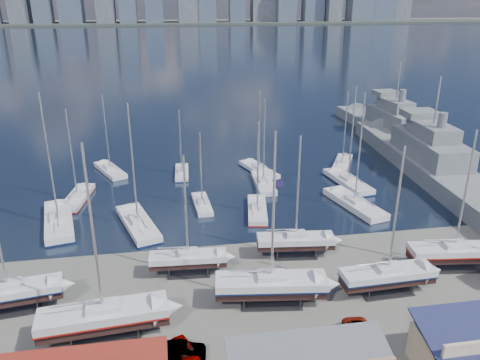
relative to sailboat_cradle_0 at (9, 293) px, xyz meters
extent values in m
plane|color=#605E59|center=(25.69, -0.24, -2.07)|extent=(1400.00, 1400.00, 0.00)
cube|color=#1B293F|center=(25.69, 309.76, -2.22)|extent=(1400.00, 600.00, 0.40)
cube|color=#2D332D|center=(25.69, 569.76, -0.97)|extent=(1400.00, 80.00, 2.20)
cube|color=#475166|center=(-85.50, 568.34, 18.71)|extent=(26.03, 30.49, 37.14)
cube|color=#475166|center=(109.78, 554.63, 21.65)|extent=(18.36, 16.25, 43.03)
cube|color=#595E66|center=(145.93, 573.54, 17.98)|extent=(28.49, 22.03, 35.69)
cube|color=#3D4756|center=(171.41, 555.75, 24.69)|extent=(23.34, 17.87, 49.11)
cube|color=#2D2D33|center=(0.00, 0.00, -1.99)|extent=(5.65, 3.18, 0.16)
cube|color=black|center=(0.00, 0.00, -0.48)|extent=(9.98, 3.66, 0.78)
cube|color=#B6B6BB|center=(0.00, 0.00, 0.30)|extent=(10.04, 4.07, 0.78)
cube|color=#0C173D|center=(0.00, 0.00, -0.06)|extent=(10.14, 4.11, 0.16)
cube|color=#B6B6BB|center=(0.00, 0.00, 0.94)|extent=(2.64, 1.96, 0.50)
cube|color=#2D2D33|center=(9.46, -5.37, -1.99)|extent=(6.47, 3.40, 0.16)
cube|color=black|center=(9.46, -5.37, -0.41)|extent=(11.54, 3.69, 0.91)
cube|color=#B6B6BB|center=(9.46, -5.37, 0.50)|extent=(11.59, 4.16, 0.91)
cube|color=maroon|center=(9.46, -5.37, 0.08)|extent=(11.70, 4.20, 0.18)
cube|color=#B6B6BB|center=(9.46, -5.37, 1.20)|extent=(2.99, 2.15, 0.50)
cylinder|color=#B2B2B7|center=(9.46, -5.37, 8.61)|extent=(0.22, 0.22, 15.32)
cube|color=#2D2D33|center=(17.48, 3.82, -1.99)|extent=(4.74, 2.38, 0.16)
cube|color=black|center=(17.48, 3.82, -0.53)|extent=(8.52, 2.48, 0.67)
cube|color=#B6B6BB|center=(17.48, 3.82, 0.14)|extent=(8.54, 2.83, 0.67)
cube|color=#B6B6BB|center=(17.48, 3.82, 0.73)|extent=(2.18, 1.53, 0.50)
cylinder|color=#B2B2B7|center=(17.48, 3.82, 6.16)|extent=(0.22, 0.22, 11.37)
cube|color=#2D2D33|center=(25.32, -2.89, -1.99)|extent=(6.37, 3.52, 0.16)
cube|color=black|center=(25.32, -2.89, -0.42)|extent=(11.28, 3.98, 0.88)
cube|color=#B6B6BB|center=(25.32, -2.89, 0.46)|extent=(11.34, 4.44, 0.88)
cube|color=#0C173D|center=(25.32, -2.89, 0.05)|extent=(11.46, 4.49, 0.18)
cube|color=#B6B6BB|center=(25.32, -2.89, 1.15)|extent=(2.97, 2.18, 0.50)
cylinder|color=#B2B2B7|center=(25.32, -2.89, 8.35)|extent=(0.22, 0.22, 14.91)
cube|color=#2D2D33|center=(30.24, 5.76, -1.99)|extent=(5.18, 2.79, 0.16)
cube|color=black|center=(30.24, 5.76, -0.50)|extent=(9.21, 3.10, 0.72)
cube|color=#B6B6BB|center=(30.24, 5.76, 0.22)|extent=(9.25, 3.48, 0.72)
cube|color=#B6B6BB|center=(30.24, 5.76, 0.83)|extent=(2.41, 1.75, 0.50)
cylinder|color=#B2B2B7|center=(30.24, 5.76, 6.68)|extent=(0.22, 0.22, 12.20)
cube|color=#2D2D33|center=(37.58, -3.00, -1.99)|extent=(5.46, 2.65, 0.16)
cube|color=black|center=(37.58, -3.00, -0.48)|extent=(9.85, 2.67, 0.78)
cube|color=#B6B6BB|center=(37.58, -3.00, 0.31)|extent=(9.86, 3.08, 0.78)
cube|color=#0C173D|center=(37.58, -3.00, -0.05)|extent=(9.96, 3.11, 0.16)
cube|color=#B6B6BB|center=(37.58, -3.00, 0.95)|extent=(2.50, 1.73, 0.50)
cylinder|color=#B2B2B7|center=(37.58, -3.00, 7.30)|extent=(0.22, 0.22, 13.20)
cube|color=#2D2D33|center=(47.06, 0.20, -1.99)|extent=(5.74, 3.14, 0.16)
cube|color=black|center=(47.06, 0.20, -0.47)|extent=(10.18, 3.53, 0.80)
cube|color=#B6B6BB|center=(47.06, 0.20, 0.33)|extent=(10.23, 3.95, 0.80)
cube|color=maroon|center=(47.06, 0.20, -0.04)|extent=(10.33, 3.99, 0.16)
cube|color=#B6B6BB|center=(47.06, 0.20, 0.98)|extent=(2.67, 1.96, 0.50)
cylinder|color=#B2B2B7|center=(47.06, 0.20, 7.46)|extent=(0.22, 0.22, 13.45)
cube|color=black|center=(0.89, 18.79, -2.42)|extent=(5.49, 12.88, 1.00)
cube|color=#B6B6BB|center=(0.89, 18.79, -1.41)|extent=(6.01, 12.99, 1.00)
cube|color=#0C173D|center=(0.89, 18.79, -1.88)|extent=(6.07, 13.12, 0.20)
cube|color=#B6B6BB|center=(0.89, 18.79, -0.66)|extent=(2.70, 3.50, 0.50)
cylinder|color=#B2B2B7|center=(0.89, 18.79, 7.55)|extent=(0.22, 0.22, 16.93)
cube|color=black|center=(2.08, 26.92, -2.33)|extent=(3.72, 10.03, 0.78)
cube|color=#B6B6BB|center=(2.08, 26.92, -1.55)|extent=(4.12, 10.09, 0.78)
cube|color=maroon|center=(2.08, 26.92, -1.91)|extent=(4.16, 10.19, 0.16)
cube|color=#B6B6BB|center=(2.08, 26.92, -0.90)|extent=(1.98, 2.66, 0.50)
cylinder|color=#B2B2B7|center=(2.08, 26.92, 5.46)|extent=(0.22, 0.22, 13.22)
cube|color=black|center=(5.82, 38.67, -2.32)|extent=(6.18, 9.63, 0.77)
cube|color=#B6B6BB|center=(5.82, 38.67, -1.56)|extent=(6.54, 9.80, 0.77)
cube|color=#B6B6BB|center=(5.82, 38.67, -0.92)|extent=(2.48, 2.85, 0.50)
cylinder|color=#B2B2B7|center=(5.82, 38.67, 5.29)|extent=(0.22, 0.22, 12.93)
cube|color=black|center=(11.49, 16.31, -2.39)|extent=(6.12, 12.00, 0.94)
cube|color=#B6B6BB|center=(11.49, 16.31, -1.45)|extent=(6.59, 12.15, 0.94)
cube|color=#0C173D|center=(11.49, 16.31, -1.89)|extent=(6.65, 12.27, 0.19)
cube|color=#B6B6BB|center=(11.49, 16.31, -0.74)|extent=(2.74, 3.38, 0.50)
cylinder|color=#B2B2B7|center=(11.49, 16.31, 6.91)|extent=(0.22, 0.22, 15.80)
cube|color=black|center=(20.54, 21.64, -2.27)|extent=(2.33, 7.94, 0.63)
cube|color=#B6B6BB|center=(20.54, 21.64, -1.64)|extent=(2.65, 7.96, 0.63)
cube|color=#B6B6BB|center=(20.54, 21.64, -1.08)|extent=(1.43, 2.04, 0.50)
cylinder|color=#B2B2B7|center=(20.54, 21.64, 3.97)|extent=(0.22, 0.22, 10.60)
cube|color=black|center=(18.23, 35.65, -2.27)|extent=(2.29, 8.03, 0.64)
cube|color=#B6B6BB|center=(18.23, 35.65, -1.63)|extent=(2.63, 8.05, 0.64)
cube|color=#0C173D|center=(18.23, 35.65, -1.93)|extent=(2.65, 8.13, 0.13)
cube|color=#B6B6BB|center=(18.23, 35.65, -1.07)|extent=(1.43, 2.05, 0.50)
cylinder|color=#B2B2B7|center=(18.23, 35.65, 4.04)|extent=(0.22, 0.22, 10.72)
cube|color=black|center=(28.15, 18.28, -2.31)|extent=(3.73, 9.55, 0.74)
cube|color=#B6B6BB|center=(28.15, 18.28, -1.57)|extent=(4.12, 9.61, 0.74)
cube|color=maroon|center=(28.15, 18.28, -1.91)|extent=(4.16, 9.71, 0.15)
cube|color=#B6B6BB|center=(28.15, 18.28, -0.95)|extent=(1.93, 2.55, 0.50)
cylinder|color=#B2B2B7|center=(28.15, 18.28, 5.08)|extent=(0.22, 0.22, 12.56)
cube|color=black|center=(31.19, 28.40, -2.33)|extent=(2.80, 10.05, 0.80)
cube|color=#B6B6BB|center=(31.19, 28.40, -1.54)|extent=(3.22, 10.07, 0.80)
cube|color=#B6B6BB|center=(31.19, 28.40, -0.89)|extent=(1.78, 2.56, 0.50)
cylinder|color=#B2B2B7|center=(31.19, 28.40, 5.58)|extent=(0.22, 0.22, 13.44)
cube|color=black|center=(31.71, 34.67, -2.34)|extent=(5.35, 10.24, 0.80)
cube|color=#B6B6BB|center=(31.71, 34.67, -1.54)|extent=(5.75, 10.37, 0.80)
cube|color=#0C173D|center=(31.71, 34.67, -1.90)|extent=(5.80, 10.48, 0.16)
cube|color=#B6B6BB|center=(31.71, 34.67, -0.89)|extent=(2.37, 2.90, 0.50)
cylinder|color=#B2B2B7|center=(31.71, 34.67, 5.61)|extent=(0.22, 0.22, 13.50)
cube|color=black|center=(42.61, 17.82, -2.39)|extent=(5.58, 12.11, 0.94)
cube|color=#B6B6BB|center=(42.61, 17.82, -1.45)|extent=(6.06, 12.23, 0.94)
cube|color=#B6B6BB|center=(42.61, 17.82, -0.73)|extent=(2.63, 3.34, 0.50)
cylinder|color=#B2B2B7|center=(42.61, 17.82, 6.97)|extent=(0.22, 0.22, 15.90)
cube|color=black|center=(45.01, 26.56, -2.38)|extent=(4.52, 11.55, 0.90)
cube|color=#B6B6BB|center=(45.01, 26.56, -1.48)|extent=(4.99, 11.63, 0.90)
cube|color=#0C173D|center=(45.01, 26.56, -1.89)|extent=(5.04, 11.75, 0.18)
cube|color=#B6B6BB|center=(45.01, 26.56, -0.78)|extent=(2.34, 3.09, 0.50)
cylinder|color=#B2B2B7|center=(45.01, 26.56, 6.58)|extent=(0.22, 0.22, 15.20)
cube|color=black|center=(47.51, 35.58, -2.32)|extent=(6.47, 9.40, 0.76)
cube|color=#B6B6BB|center=(47.51, 35.58, -1.56)|extent=(6.82, 9.59, 0.76)
cube|color=maroon|center=(47.51, 35.58, -1.91)|extent=(6.89, 9.69, 0.15)
cube|color=#B6B6BB|center=(47.51, 35.58, -0.93)|extent=(2.52, 2.84, 0.50)
cylinder|color=#B2B2B7|center=(47.51, 35.58, 5.21)|extent=(0.22, 0.22, 12.78)
cube|color=slate|center=(60.92, 29.80, -1.55)|extent=(11.67, 52.35, 4.67)
cube|color=slate|center=(60.92, 29.80, 2.59)|extent=(7.82, 18.57, 3.60)
cube|color=slate|center=(60.92, 29.80, 5.59)|extent=(5.65, 10.69, 2.40)
cube|color=slate|center=(61.25, 34.98, 7.29)|extent=(6.14, 5.56, 1.20)
cylinder|color=#B2B2B7|center=(60.92, 29.80, 10.79)|extent=(0.30, 0.30, 8.00)
cube|color=slate|center=(65.16, 51.79, -1.62)|extent=(9.58, 44.86, 4.01)
cube|color=slate|center=(65.16, 51.79, 2.19)|extent=(6.56, 15.88, 3.60)
cube|color=slate|center=(65.16, 51.79, 5.19)|extent=(4.76, 9.13, 2.40)
cube|color=slate|center=(64.92, 56.23, 6.89)|extent=(5.23, 4.72, 1.20)
cylinder|color=#B2B2B7|center=(65.16, 51.79, 10.39)|extent=(0.30, 0.30, 8.00)
imported|color=gray|center=(16.48, -9.18, -1.42)|extent=(2.77, 4.10, 1.30)
imported|color=gray|center=(16.07, -9.14, -1.37)|extent=(4.34, 1.90, 1.39)
imported|color=gray|center=(31.94, -9.90, -1.37)|extent=(2.65, 5.15, 1.39)
imported|color=gray|center=(30.70, -11.70, -1.42)|extent=(3.40, 4.83, 1.30)
cylinder|color=white|center=(26.77, 2.67, 3.54)|extent=(0.12, 0.12, 11.22)
cube|color=#1D143F|center=(27.24, 2.67, 8.59)|extent=(0.93, 0.05, 0.65)
camera|label=1|loc=(15.88, -41.28, 26.53)|focal=35.00mm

